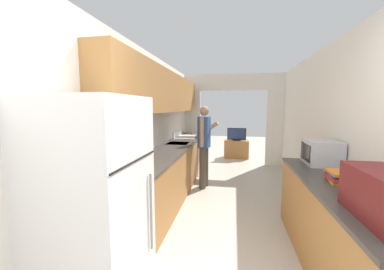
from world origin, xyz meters
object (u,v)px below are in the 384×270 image
(refrigerator, at_px, (94,205))
(television, at_px, (237,134))
(tv_cabinet, at_px, (236,149))
(person, at_px, (204,144))
(knife, at_px, (192,134))
(microwave, at_px, (322,153))
(book_stack, at_px, (341,177))
(range_oven, at_px, (189,154))

(refrigerator, height_order, television, refrigerator)
(tv_cabinet, xyz_separation_m, television, (0.00, -0.04, 0.47))
(person, distance_m, knife, 1.75)
(person, distance_m, television, 2.95)
(microwave, height_order, tv_cabinet, microwave)
(tv_cabinet, bearing_deg, book_stack, -79.44)
(book_stack, bearing_deg, knife, 119.47)
(person, height_order, microwave, person)
(range_oven, distance_m, microwave, 3.37)
(knife, bearing_deg, person, -75.86)
(range_oven, bearing_deg, book_stack, -56.63)
(range_oven, relative_size, television, 1.77)
(microwave, height_order, book_stack, microwave)
(range_oven, distance_m, television, 2.17)
(person, xyz_separation_m, microwave, (1.67, -1.40, 0.17))
(microwave, xyz_separation_m, book_stack, (-0.07, -0.74, -0.10))
(knife, bearing_deg, book_stack, -64.60)
(tv_cabinet, distance_m, knife, 1.84)
(refrigerator, bearing_deg, range_oven, 90.64)
(range_oven, bearing_deg, person, -64.29)
(person, relative_size, book_stack, 5.63)
(person, xyz_separation_m, television, (0.66, 2.88, -0.12))
(refrigerator, xyz_separation_m, person, (0.48, 2.97, 0.03))
(person, xyz_separation_m, book_stack, (1.60, -2.14, 0.07))
(range_oven, bearing_deg, television, 56.63)
(book_stack, xyz_separation_m, knife, (-2.15, 3.80, -0.05))
(tv_cabinet, relative_size, knife, 2.16)
(refrigerator, distance_m, knife, 4.63)
(television, bearing_deg, knife, -134.81)
(person, bearing_deg, television, -2.24)
(television, bearing_deg, book_stack, -79.35)
(television, bearing_deg, microwave, -76.67)
(book_stack, bearing_deg, tv_cabinet, 100.56)
(book_stack, height_order, television, book_stack)
(knife, bearing_deg, television, 41.12)
(tv_cabinet, relative_size, television, 1.31)
(book_stack, bearing_deg, television, 100.65)
(book_stack, distance_m, knife, 4.37)
(person, bearing_deg, range_oven, 36.37)
(television, xyz_separation_m, knife, (-1.21, -1.21, 0.14))
(knife, bearing_deg, refrigerator, -93.20)
(microwave, bearing_deg, tv_cabinet, 103.21)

